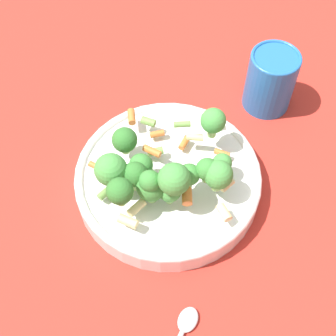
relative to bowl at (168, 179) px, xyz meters
name	(u,v)px	position (x,y,z in m)	size (l,w,h in m)	color
ground_plane	(168,187)	(0.00, 0.00, -0.02)	(3.00, 3.00, 0.00)	#B72D23
bowl	(168,179)	(0.00, 0.00, 0.00)	(0.29, 0.29, 0.04)	white
pasta_salad	(161,170)	(0.00, 0.03, 0.06)	(0.23, 0.23, 0.09)	#8CB766
cup	(271,80)	(-0.08, -0.24, 0.03)	(0.08, 0.08, 0.11)	#2366B2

